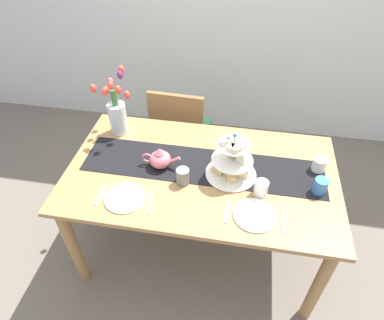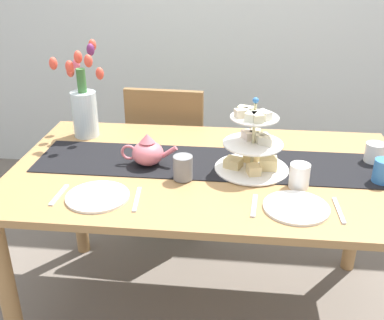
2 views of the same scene
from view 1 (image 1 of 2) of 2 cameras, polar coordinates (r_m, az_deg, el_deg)
ground_plane at (r=2.60m, az=1.30°, el=-13.96°), size 8.00×8.00×0.00m
dining_table at (r=2.09m, az=1.57°, el=-3.95°), size 1.62×0.94×0.76m
chair_left at (r=2.74m, az=-1.99°, el=4.96°), size 0.44×0.44×0.91m
table_runner at (r=2.05m, az=1.81°, el=-1.01°), size 1.46×0.32×0.00m
tiered_cake_stand at (r=1.94m, az=6.85°, el=-0.30°), size 0.30×0.30×0.30m
teapot at (r=2.02m, az=-5.45°, el=0.20°), size 0.24×0.13×0.14m
tulip_vase at (r=2.28m, az=-12.60°, el=7.94°), size 0.23×0.23×0.44m
cream_jug at (r=2.14m, az=20.76°, el=-0.75°), size 0.08×0.08×0.08m
dinner_plate_left at (r=1.90m, az=-11.25°, el=-6.29°), size 0.23×0.23×0.01m
fork_left at (r=1.95m, az=-15.28°, el=-5.68°), size 0.02×0.15×0.01m
knife_left at (r=1.86m, az=-7.01°, el=-6.98°), size 0.03×0.17×0.01m
dinner_plate_right at (r=1.82m, az=10.60°, el=-9.19°), size 0.23×0.23×0.01m
fork_right at (r=1.81m, az=5.99°, el=-8.72°), size 0.03×0.15×0.01m
knife_right at (r=1.83m, az=15.15°, el=-9.67°), size 0.02×0.17×0.01m
mug_grey at (r=1.92m, az=-1.57°, el=-2.73°), size 0.08×0.08×0.09m
mug_white_text at (r=1.89m, az=11.63°, el=-4.71°), size 0.08×0.08×0.09m
mug_orange at (r=2.00m, az=20.92°, el=-4.15°), size 0.08×0.08×0.09m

